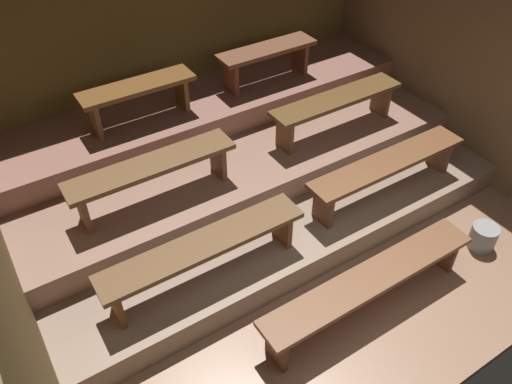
% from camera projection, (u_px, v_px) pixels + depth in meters
% --- Properties ---
extents(ground, '(5.83, 4.80, 0.08)m').
position_uv_depth(ground, '(273.00, 223.00, 5.59)').
color(ground, '#8E694F').
extents(wall_back, '(5.83, 0.06, 2.59)m').
position_uv_depth(wall_back, '(179.00, 42.00, 6.02)').
color(wall_back, brown).
rests_on(wall_back, ground).
extents(wall_right, '(0.06, 4.80, 2.59)m').
position_uv_depth(wall_right, '(460.00, 55.00, 5.76)').
color(wall_right, brown).
rests_on(wall_right, ground).
extents(platform_lower, '(5.03, 2.90, 0.28)m').
position_uv_depth(platform_lower, '(246.00, 184.00, 5.83)').
color(platform_lower, '#886F5B').
rests_on(platform_lower, ground).
extents(platform_middle, '(5.03, 2.08, 0.28)m').
position_uv_depth(platform_middle, '(227.00, 147.00, 5.90)').
color(platform_middle, '#956D5A').
rests_on(platform_middle, platform_lower).
extents(platform_upper, '(5.03, 1.06, 0.28)m').
position_uv_depth(platform_upper, '(205.00, 106.00, 6.05)').
color(platform_upper, '#926253').
rests_on(platform_upper, platform_middle).
extents(bench_floor_center, '(2.23, 0.34, 0.44)m').
position_uv_depth(bench_floor_center, '(370.00, 282.00, 4.46)').
color(bench_floor_center, brown).
rests_on(bench_floor_center, ground).
extents(bench_lower_left, '(1.90, 0.34, 0.44)m').
position_uv_depth(bench_lower_left, '(204.00, 249.00, 4.38)').
color(bench_lower_left, brown).
rests_on(bench_lower_left, platform_lower).
extents(bench_lower_right, '(1.90, 0.34, 0.44)m').
position_uv_depth(bench_lower_right, '(387.00, 166.00, 5.27)').
color(bench_lower_right, brown).
rests_on(bench_lower_right, platform_lower).
extents(bench_middle_left, '(1.65, 0.34, 0.44)m').
position_uv_depth(bench_middle_left, '(152.00, 170.00, 4.78)').
color(bench_middle_left, brown).
rests_on(bench_middle_left, platform_middle).
extents(bench_middle_right, '(1.65, 0.34, 0.44)m').
position_uv_depth(bench_middle_right, '(337.00, 104.00, 5.69)').
color(bench_middle_right, brown).
rests_on(bench_middle_right, platform_middle).
extents(bench_upper_left, '(1.24, 0.34, 0.44)m').
position_uv_depth(bench_upper_left, '(138.00, 93.00, 5.34)').
color(bench_upper_left, brown).
rests_on(bench_upper_left, platform_upper).
extents(bench_upper_right, '(1.24, 0.34, 0.44)m').
position_uv_depth(bench_upper_right, '(267.00, 55.00, 6.01)').
color(bench_upper_right, brown).
rests_on(bench_upper_right, platform_upper).
extents(pail_floor, '(0.27, 0.27, 0.27)m').
position_uv_depth(pail_floor, '(483.00, 237.00, 5.20)').
color(pail_floor, gray).
rests_on(pail_floor, ground).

